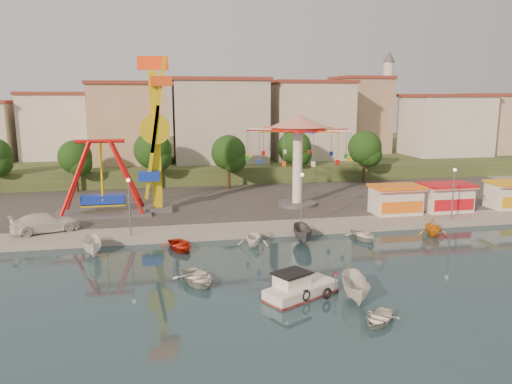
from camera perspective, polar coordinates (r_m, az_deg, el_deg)
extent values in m
plane|color=#132835|center=(34.86, -1.61, -11.02)|extent=(200.00, 200.00, 0.00)
cube|color=#9E998E|center=(94.91, -7.87, 3.10)|extent=(200.00, 100.00, 0.60)
cube|color=#4C4944|center=(63.36, -6.14, -0.45)|extent=(90.00, 28.00, 0.01)
cube|color=#384C26|center=(99.71, -8.06, 4.16)|extent=(200.00, 60.00, 3.00)
cube|color=#59595E|center=(55.82, -16.97, -2.27)|extent=(10.00, 5.00, 0.30)
cube|color=#1532BE|center=(55.52, -17.06, -0.81)|extent=(4.50, 1.40, 1.00)
cylinder|color=red|center=(54.65, -17.42, 5.57)|extent=(5.00, 0.40, 0.40)
cube|color=#59595E|center=(55.88, -11.12, -1.88)|extent=(3.00, 3.00, 0.50)
cube|color=gold|center=(54.76, -11.40, 5.54)|extent=(1.00, 1.00, 15.00)
cube|color=red|center=(54.64, -11.73, 14.24)|extent=(3.20, 0.50, 1.40)
cylinder|color=gold|center=(53.85, -11.46, 7.05)|extent=(3.20, 0.50, 3.20)
cube|color=gold|center=(53.55, -11.12, 9.69)|extent=(1.96, 0.35, 9.93)
cube|color=#DB4A13|center=(53.56, -10.78, 12.34)|extent=(2.20, 1.20, 1.00)
cylinder|color=#59595E|center=(57.69, 4.70, -1.36)|extent=(4.40, 4.40, 0.40)
cylinder|color=white|center=(56.94, 4.76, 2.88)|extent=(1.10, 1.10, 9.00)
cylinder|color=red|center=(56.50, 4.83, 7.20)|extent=(6.00, 6.00, 0.50)
cone|color=red|center=(56.45, 4.85, 8.11)|extent=(6.40, 6.40, 1.40)
cube|color=white|center=(55.50, 15.65, -0.95)|extent=(5.00, 3.00, 2.80)
cube|color=orange|center=(55.21, 15.74, 0.62)|extent=(5.40, 3.40, 0.25)
cube|color=red|center=(53.79, 16.53, -0.06)|extent=(5.00, 0.77, 0.43)
cube|color=white|center=(58.42, 20.91, -0.69)|extent=(5.00, 3.00, 2.80)
cube|color=red|center=(58.15, 21.02, 0.81)|extent=(5.40, 3.40, 0.25)
cube|color=red|center=(56.80, 21.90, 0.16)|extent=(5.00, 0.77, 0.43)
cube|color=white|center=(63.07, 27.17, -0.37)|extent=(5.00, 3.00, 2.80)
cylinder|color=#59595E|center=(46.06, -14.24, -1.87)|extent=(0.14, 0.14, 5.00)
cylinder|color=#59595E|center=(47.87, 5.24, -1.09)|extent=(0.14, 0.14, 5.00)
cylinder|color=#59595E|center=(54.53, 21.59, -0.34)|extent=(0.14, 0.14, 5.00)
cylinder|color=#382314|center=(69.80, -19.84, 1.42)|extent=(0.44, 0.44, 3.40)
sphere|color=black|center=(69.41, -19.99, 3.80)|extent=(4.35, 4.35, 4.35)
cylinder|color=#382314|center=(68.52, -11.61, 1.90)|extent=(0.44, 0.44, 3.92)
sphere|color=black|center=(68.08, -11.72, 4.71)|extent=(5.02, 5.02, 5.02)
cylinder|color=#382314|center=(67.75, -3.13, 1.90)|extent=(0.44, 0.44, 3.66)
sphere|color=black|center=(67.33, -3.15, 4.54)|extent=(4.68, 4.68, 4.68)
cylinder|color=#382314|center=(72.66, 4.38, 2.55)|extent=(0.44, 0.44, 3.80)
sphere|color=black|center=(72.26, 4.41, 5.12)|extent=(4.86, 4.86, 4.86)
cylinder|color=#382314|center=(74.28, 12.21, 2.51)|extent=(0.44, 0.44, 3.77)
sphere|color=black|center=(73.89, 12.32, 5.00)|extent=(4.83, 4.83, 4.83)
cube|color=silver|center=(85.00, -22.13, 6.26)|extent=(12.33, 9.01, 8.63)
cube|color=tan|center=(84.03, -13.23, 7.62)|extent=(11.95, 9.28, 11.23)
cube|color=beige|center=(81.62, -3.48, 7.08)|extent=(12.59, 10.50, 9.20)
cube|color=beige|center=(87.74, 5.04, 7.34)|extent=(10.75, 9.23, 9.24)
cube|color=tan|center=(90.57, 13.57, 7.81)|extent=(12.77, 10.96, 11.21)
cube|color=silver|center=(94.71, 20.54, 7.90)|extent=(8.23, 8.98, 12.36)
cube|color=beige|center=(105.47, 24.61, 6.86)|extent=(11.59, 10.93, 8.76)
cylinder|color=silver|center=(95.34, 14.72, 9.34)|extent=(1.80, 1.80, 16.00)
cylinder|color=#59595E|center=(95.37, 14.86, 12.34)|extent=(2.80, 2.80, 0.30)
cone|color=#59595E|center=(95.58, 14.98, 14.74)|extent=(2.20, 2.20, 2.00)
cube|color=white|center=(33.71, 5.17, -11.28)|extent=(5.49, 4.21, 0.93)
cube|color=red|center=(33.79, 5.16, -11.64)|extent=(5.49, 4.21, 0.17)
cube|color=white|center=(33.35, 4.10, -10.07)|extent=(2.56, 2.36, 0.93)
cube|color=black|center=(33.17, 4.11, -9.24)|extent=(2.84, 2.64, 0.12)
torus|color=black|center=(32.73, 5.69, -11.69)|extent=(0.79, 0.56, 0.79)
torus|color=black|center=(33.20, 8.11, -11.41)|extent=(0.79, 0.56, 0.79)
imported|color=silver|center=(35.95, -6.74, -9.71)|extent=(3.83, 4.56, 0.81)
imported|color=silver|center=(30.82, 13.86, -13.79)|extent=(3.53, 3.53, 0.60)
imported|color=silver|center=(33.35, 11.37, -10.75)|extent=(2.51, 4.52, 1.65)
imported|color=silver|center=(50.28, -22.95, -3.24)|extent=(6.51, 4.40, 1.75)
imported|color=white|center=(43.82, -18.19, -5.87)|extent=(2.16, 4.21, 1.55)
imported|color=red|center=(43.60, -8.70, -6.07)|extent=(3.58, 4.29, 0.76)
imported|color=white|center=(44.17, -0.30, -5.09)|extent=(3.49, 3.79, 1.68)
imported|color=#535257|center=(45.23, 5.39, -4.80)|extent=(2.13, 4.35, 1.61)
imported|color=silver|center=(47.29, 12.19, -4.85)|extent=(2.82, 3.79, 0.75)
imported|color=orange|center=(50.30, 19.54, -3.78)|extent=(3.26, 3.57, 1.62)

